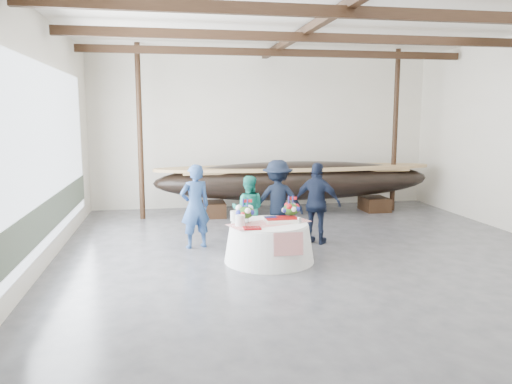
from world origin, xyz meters
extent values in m
cube|color=#3D3D42|center=(0.00, 0.00, 0.00)|extent=(10.00, 12.00, 0.01)
cube|color=silver|center=(0.00, 6.00, 2.25)|extent=(10.00, 0.02, 4.50)
cube|color=silver|center=(-5.00, 0.00, 2.25)|extent=(0.02, 12.00, 4.50)
cube|color=white|center=(0.00, 0.00, 4.50)|extent=(10.00, 12.00, 0.01)
cube|color=black|center=(0.00, -1.00, 4.25)|extent=(9.80, 0.12, 0.18)
cube|color=black|center=(0.00, 1.50, 4.25)|extent=(9.80, 0.12, 0.18)
cube|color=black|center=(0.00, 4.00, 4.25)|extent=(9.80, 0.12, 0.18)
cube|color=black|center=(0.00, 0.00, 4.38)|extent=(0.15, 11.76, 0.15)
cylinder|color=black|center=(-3.50, 4.61, 2.25)|extent=(0.14, 0.14, 4.50)
cylinder|color=black|center=(3.50, 4.61, 2.25)|extent=(0.14, 0.14, 4.50)
cube|color=silver|center=(-4.95, 1.00, 2.00)|extent=(0.02, 7.00, 3.20)
cube|color=#596654|center=(-4.94, 1.00, 0.90)|extent=(0.02, 7.00, 0.60)
cube|color=black|center=(-1.67, 4.61, 0.19)|extent=(0.68, 0.87, 0.39)
cube|color=black|center=(2.96, 4.61, 0.19)|extent=(0.68, 0.87, 0.39)
ellipsoid|color=black|center=(0.65, 4.61, 0.92)|extent=(7.72, 1.54, 1.06)
cube|color=#9E7A4C|center=(0.65, 4.61, 1.21)|extent=(6.18, 1.01, 0.06)
cone|color=white|center=(-1.00, 0.25, 0.35)|extent=(1.67, 1.67, 0.69)
cylinder|color=white|center=(-1.00, 0.25, 0.70)|extent=(1.42, 1.42, 0.04)
cube|color=#B61217|center=(-1.00, 0.25, 0.72)|extent=(1.64, 1.03, 0.01)
cube|color=white|center=(-0.75, 0.30, 0.76)|extent=(0.60, 0.40, 0.07)
cylinder|color=white|center=(-1.56, 0.10, 0.82)|extent=(0.18, 0.18, 0.20)
cylinder|color=white|center=(-1.59, 0.57, 0.81)|extent=(0.18, 0.18, 0.18)
cube|color=maroon|center=(-1.39, -0.17, 0.74)|extent=(0.30, 0.24, 0.03)
cone|color=silver|center=(-0.46, 0.13, 0.78)|extent=(0.09, 0.09, 0.12)
imported|color=navy|center=(-2.29, 1.45, 0.86)|extent=(0.72, 0.58, 1.72)
imported|color=#1B8C78|center=(-1.15, 1.71, 0.72)|extent=(0.80, 0.68, 1.43)
imported|color=black|center=(-0.50, 1.78, 0.87)|extent=(1.18, 0.74, 1.75)
imported|color=black|center=(0.26, 1.34, 0.86)|extent=(1.07, 0.93, 1.72)
camera|label=1|loc=(-2.81, -8.58, 2.68)|focal=35.00mm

